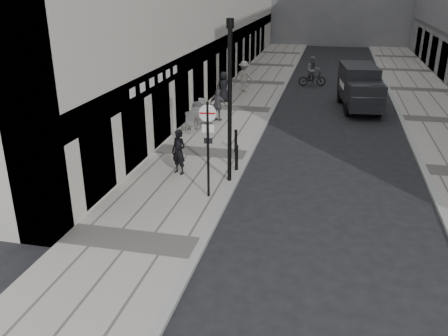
{
  "coord_description": "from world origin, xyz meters",
  "views": [
    {
      "loc": [
        3.18,
        -8.16,
        6.99
      ],
      "look_at": [
        0.05,
        5.55,
        1.4
      ],
      "focal_mm": 38.0,
      "sensor_mm": 36.0,
      "label": 1
    }
  ],
  "objects_px": {
    "sign_post": "(208,137)",
    "cyclist": "(313,75)",
    "walking_man": "(179,152)",
    "lamppost": "(230,95)",
    "panel_van": "(360,85)"
  },
  "relations": [
    {
      "from": "panel_van",
      "to": "cyclist",
      "type": "distance_m",
      "value": 6.57
    },
    {
      "from": "sign_post",
      "to": "cyclist",
      "type": "bearing_deg",
      "value": 76.35
    },
    {
      "from": "cyclist",
      "to": "lamppost",
      "type": "bearing_deg",
      "value": -107.28
    },
    {
      "from": "sign_post",
      "to": "cyclist",
      "type": "xyz_separation_m",
      "value": [
        2.44,
        19.72,
        -1.43
      ]
    },
    {
      "from": "walking_man",
      "to": "panel_van",
      "type": "relative_size",
      "value": 0.32
    },
    {
      "from": "sign_post",
      "to": "panel_van",
      "type": "bearing_deg",
      "value": 62.2
    },
    {
      "from": "walking_man",
      "to": "panel_van",
      "type": "bearing_deg",
      "value": 84.62
    },
    {
      "from": "lamppost",
      "to": "cyclist",
      "type": "xyz_separation_m",
      "value": [
        2.04,
        18.22,
        -2.5
      ]
    },
    {
      "from": "sign_post",
      "to": "lamppost",
      "type": "relative_size",
      "value": 0.57
    },
    {
      "from": "walking_man",
      "to": "lamppost",
      "type": "xyz_separation_m",
      "value": [
        2.01,
        -0.23,
        2.32
      ]
    },
    {
      "from": "lamppost",
      "to": "panel_van",
      "type": "height_order",
      "value": "lamppost"
    },
    {
      "from": "lamppost",
      "to": "walking_man",
      "type": "bearing_deg",
      "value": 173.33
    },
    {
      "from": "sign_post",
      "to": "walking_man",
      "type": "bearing_deg",
      "value": 126.13
    },
    {
      "from": "walking_man",
      "to": "panel_van",
      "type": "height_order",
      "value": "panel_van"
    },
    {
      "from": "walking_man",
      "to": "cyclist",
      "type": "relative_size",
      "value": 0.84
    }
  ]
}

